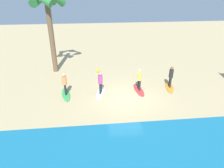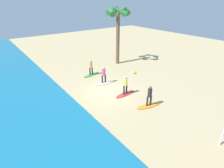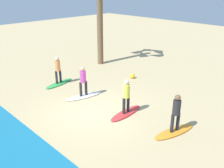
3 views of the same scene
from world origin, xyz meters
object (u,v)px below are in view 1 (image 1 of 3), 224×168
(surfboard_white, at_px, (101,93))
(surfboard_red, at_px, (139,90))
(surfboard_green, at_px, (66,94))
(beach_ball, at_px, (98,71))
(surfer_orange, at_px, (171,75))
(palm_tree, at_px, (48,7))
(surfer_green, at_px, (65,82))
(surfer_red, at_px, (139,78))
(surfer_white, at_px, (100,81))
(surfboard_orange, at_px, (169,87))

(surfboard_white, bearing_deg, surfboard_red, 106.11)
(surfboard_white, height_order, surfboard_green, same)
(surfboard_red, height_order, beach_ball, beach_ball)
(surfer_orange, relative_size, palm_tree, 0.23)
(surfer_green, height_order, palm_tree, palm_tree)
(surfer_red, bearing_deg, surfboard_green, 1.36)
(surfer_orange, distance_m, surfboard_white, 5.52)
(beach_ball, bearing_deg, palm_tree, -10.63)
(palm_tree, bearing_deg, surfer_white, 129.17)
(surfboard_red, height_order, surfer_white, surfer_white)
(surfboard_white, bearing_deg, palm_tree, -129.02)
(surfboard_orange, distance_m, surfer_orange, 0.99)
(surfboard_red, bearing_deg, surfer_red, 112.54)
(palm_tree, bearing_deg, surfboard_red, 146.20)
(surfboard_green, bearing_deg, surfer_white, 77.22)
(surfer_red, bearing_deg, surfer_orange, -174.63)
(surfer_red, bearing_deg, surfer_white, 4.30)
(surfboard_red, distance_m, surfboard_green, 5.45)
(surfer_white, distance_m, surfer_green, 2.54)
(surfboard_green, relative_size, palm_tree, 0.30)
(surfer_white, height_order, surfboard_green, surfer_white)
(surfer_white, bearing_deg, surfboard_green, -2.02)
(palm_tree, bearing_deg, surfer_green, 106.06)
(surfer_orange, relative_size, surfer_green, 1.00)
(surfboard_orange, height_order, surfboard_white, same)
(surfer_orange, height_order, surfer_white, same)
(surfer_orange, distance_m, surfer_green, 7.96)
(surfer_white, bearing_deg, surfboard_orange, -175.21)
(surfboard_orange, xyz_separation_m, palm_tree, (9.30, -4.32, 5.58))
(surfboard_white, bearing_deg, surfer_orange, 106.60)
(surfboard_white, xyz_separation_m, surfer_green, (2.54, -0.09, 0.99))
(surfer_red, height_order, surfboard_white, surfer_red)
(surfer_orange, bearing_deg, palm_tree, -24.90)
(surfer_white, height_order, surfer_green, same)
(surfboard_red, height_order, palm_tree, palm_tree)
(surfer_red, bearing_deg, surfer_green, 1.36)
(surfer_red, height_order, beach_ball, surfer_red)
(surfboard_white, height_order, palm_tree, palm_tree)
(palm_tree, bearing_deg, surfboard_white, 129.17)
(palm_tree, bearing_deg, surfer_orange, 155.10)
(surfer_orange, xyz_separation_m, surfboard_green, (7.95, 0.36, -0.99))
(surfer_green, relative_size, palm_tree, 0.23)
(surfboard_red, xyz_separation_m, palm_tree, (6.80, -4.55, 5.58))
(beach_ball, bearing_deg, surfboard_green, 57.49)
(surfboard_orange, relative_size, surfer_orange, 1.28)
(surfboard_orange, height_order, surfer_green, surfer_green)
(surfboard_orange, bearing_deg, surfboard_green, -74.66)
(beach_ball, bearing_deg, surfboard_orange, 146.53)
(surfer_orange, relative_size, surfer_red, 1.00)
(surfer_white, bearing_deg, palm_tree, -50.83)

